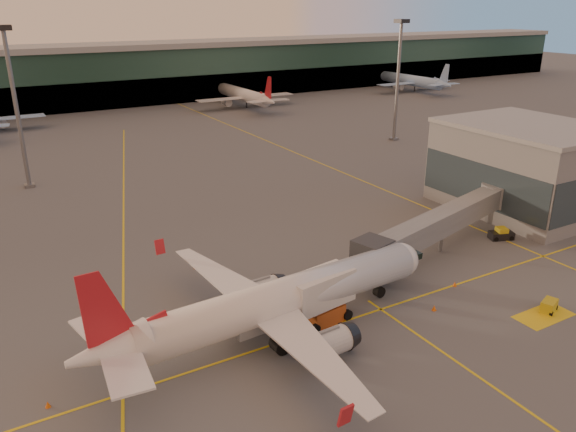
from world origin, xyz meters
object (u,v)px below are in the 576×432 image
catering_truck (321,295)px  gpu_cart (549,306)px  main_airplane (274,303)px  pushback_tug (501,234)px

catering_truck → gpu_cart: 23.02m
main_airplane → gpu_cart: size_ratio=15.48×
catering_truck → gpu_cart: (20.70, -9.79, -2.37)m
catering_truck → pushback_tug: size_ratio=2.08×
catering_truck → pushback_tug: catering_truck is taller
main_airplane → catering_truck: main_airplane is taller
main_airplane → pushback_tug: main_airplane is taller
pushback_tug → catering_truck: bearing=-149.0°
gpu_cart → catering_truck: bearing=135.2°
main_airplane → gpu_cart: (25.70, -9.78, -2.91)m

